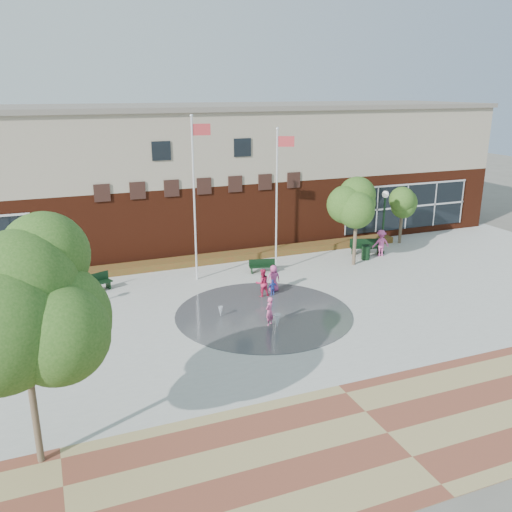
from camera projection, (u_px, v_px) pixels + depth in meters
name	position (u px, v px, depth m)	size (l,w,h in m)	color
ground	(291.00, 340.00, 23.04)	(120.00, 120.00, 0.00)	#666056
plaza_concrete	(256.00, 306.00, 26.58)	(46.00, 18.00, 0.01)	#A8A8A0
paver_band	(387.00, 433.00, 16.83)	(46.00, 6.00, 0.01)	brown
splash_pad	(264.00, 314.00, 25.70)	(8.40, 8.40, 0.01)	#383A3D
library_building	(183.00, 173.00, 37.15)	(44.40, 10.40, 9.20)	#4E1B0D
flower_bed	(210.00, 262.00, 33.32)	(26.00, 1.20, 0.40)	maroon
flagpole_left	(195.00, 191.00, 28.86)	(1.05, 0.25, 8.99)	white
flagpole_right	(278.00, 194.00, 30.32)	(0.95, 0.45, 8.24)	white
lamp_right	(384.00, 215.00, 34.30)	(0.43, 0.43, 4.11)	black
bench_left	(94.00, 287.00, 28.33)	(1.96, 1.18, 0.95)	black
bench_mid	(263.00, 269.00, 31.35)	(1.62, 0.78, 0.78)	black
bench_right	(366.00, 250.00, 34.75)	(2.08, 1.18, 1.01)	black
trash_can	(366.00, 252.00, 33.70)	(0.57, 0.57, 0.93)	black
tree_big_left	(18.00, 292.00, 14.03)	(4.55, 4.55, 7.28)	#4E3E2F
tree_mid	(357.00, 205.00, 31.75)	(2.99, 2.99, 5.04)	#4E3E2F
tree_small_right	(403.00, 203.00, 36.55)	(2.28, 2.28, 3.90)	#4E3E2F
water_jet_a	(277.00, 328.00, 24.20)	(0.32, 0.32, 0.63)	white
water_jet_b	(221.00, 317.00, 25.33)	(0.23, 0.23, 0.51)	white
child_splash	(269.00, 311.00, 24.29)	(0.50, 0.32, 1.36)	#EA5995
adult_red	(262.00, 283.00, 27.64)	(0.73, 0.57, 1.49)	#CD2451
adult_pink	(274.00, 278.00, 28.34)	(0.71, 0.46, 1.45)	#C14586
child_blue	(273.00, 288.00, 27.79)	(0.53, 0.22, 0.90)	#2F4BB7
person_bench	(381.00, 243.00, 34.32)	(1.10, 0.63, 1.71)	#D34F9C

